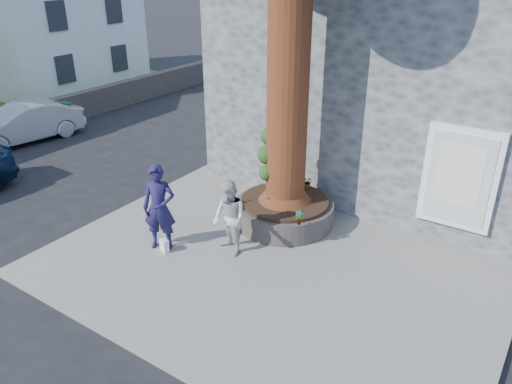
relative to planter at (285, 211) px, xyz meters
The scene contains 16 objects.
ground 2.19m from the planter, 111.80° to the right, with size 120.00×120.00×0.00m, color black.
pavement 1.27m from the planter, 55.01° to the right, with size 9.00×8.00×0.12m, color slate.
yellow_line 4.00m from the planter, 165.44° to the right, with size 0.10×30.00×0.01m, color yellow.
stone_shop 6.12m from the planter, 71.86° to the left, with size 10.30×8.30×6.30m.
planter is the anchor object (origin of this frame).
low_wall 11.30m from the planter, behind, with size 0.45×22.00×1.00m, color black.
cottage_far 18.62m from the planter, 160.88° to the left, with size 7.30×7.40×8.75m.
man 3.00m from the planter, 124.07° to the right, with size 0.70×0.46×1.91m, color #1A163D.
woman 1.90m from the planter, 98.53° to the right, with size 0.80×0.62×1.64m, color #B9B7B1.
shopping_bag 2.94m from the planter, 119.92° to the right, with size 0.20×0.12×0.28m, color white.
car_silver 10.60m from the planter, behind, with size 1.38×3.97×1.31m, color #AFB2B7.
a_board_sign 10.64m from the planter, 169.94° to the left, with size 0.55×0.36×1.00m, color #0F391C.
plant_a 1.29m from the planter, 45.00° to the right, with size 0.17×0.11×0.32m, color gray.
plant_b 0.64m from the planter, 112.80° to the right, with size 0.22×0.22×0.41m, color gray.
plant_c 1.29m from the planter, 135.00° to the right, with size 0.19×0.19×0.34m, color gray.
plant_d 0.98m from the planter, 81.34° to the left, with size 0.29×0.25×0.32m, color gray.
Camera 1 is at (6.05, -7.04, 5.88)m, focal length 35.00 mm.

